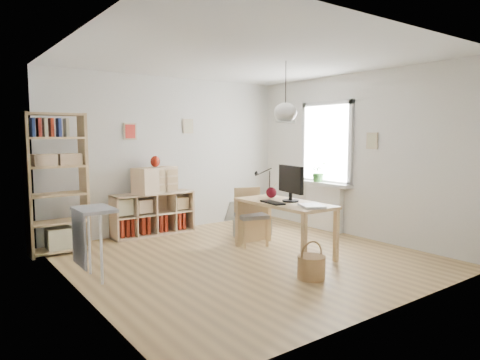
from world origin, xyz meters
TOP-DOWN VIEW (x-y plane):
  - ground at (0.00, 0.00)m, footprint 4.50×4.50m
  - room_shell at (0.55, -0.15)m, footprint 4.50×4.50m
  - window_unit at (2.23, 0.60)m, footprint 0.07×1.16m
  - radiator at (2.19, 0.60)m, footprint 0.10×0.80m
  - windowsill at (2.14, 0.60)m, footprint 0.22×1.20m
  - desk at (0.55, -0.15)m, footprint 0.70×1.50m
  - cube_shelf at (-0.47, 2.08)m, footprint 1.40×0.38m
  - tall_bookshelf at (-2.04, 1.80)m, footprint 0.80×0.38m
  - side_table at (-2.04, 0.35)m, footprint 0.40×0.55m
  - chair at (0.49, 0.57)m, footprint 0.53×0.53m
  - wicker_basket at (0.09, -1.14)m, footprint 0.33×0.33m
  - storage_chest at (0.85, 1.02)m, footprint 0.59×0.66m
  - monitor at (0.63, -0.19)m, footprint 0.23×0.58m
  - keyboard at (0.33, -0.15)m, footprint 0.21×0.44m
  - task_lamp at (0.64, 0.45)m, footprint 0.38×0.14m
  - yarn_ball at (0.65, 0.25)m, footprint 0.16×0.16m
  - paper_tray at (0.52, -0.71)m, footprint 0.39×0.43m
  - drawer_chest at (-0.41, 2.04)m, footprint 0.82×0.56m
  - red_vase at (-0.40, 2.04)m, footprint 0.16×0.16m
  - potted_plant at (2.12, 0.70)m, footprint 0.38×0.35m

SIDE VIEW (x-z plane):
  - ground at x=0.00m, z-range 0.00..0.00m
  - wicker_basket at x=0.09m, z-range -0.08..0.38m
  - storage_chest at x=0.85m, z-range -0.10..0.48m
  - cube_shelf at x=-0.47m, z-range -0.06..0.66m
  - radiator at x=2.19m, z-range 0.00..0.80m
  - chair at x=0.49m, z-range 0.06..0.93m
  - desk at x=0.55m, z-range 0.28..1.03m
  - side_table at x=-2.04m, z-range 0.24..1.09m
  - keyboard at x=0.33m, z-range 0.75..0.77m
  - paper_tray at x=0.52m, z-range 0.75..0.78m
  - windowsill at x=2.14m, z-range 0.80..0.86m
  - yarn_ball at x=0.65m, z-range 0.75..0.91m
  - drawer_chest at x=-0.41m, z-range 0.72..1.15m
  - task_lamp at x=0.64m, z-range 0.82..1.22m
  - potted_plant at x=2.12m, z-range 0.86..1.21m
  - monitor at x=0.63m, z-range 0.78..1.29m
  - tall_bookshelf at x=-2.04m, z-range 0.09..2.09m
  - red_vase at x=-0.40m, z-range 1.15..1.34m
  - window_unit at x=2.23m, z-range 0.82..2.28m
  - room_shell at x=0.55m, z-range -0.25..4.25m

